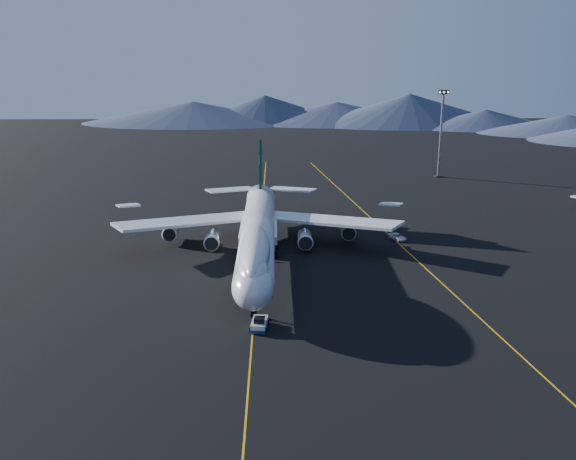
{
  "coord_description": "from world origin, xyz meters",
  "views": [
    {
      "loc": [
        3.57,
        -119.0,
        41.1
      ],
      "look_at": [
        5.9,
        1.61,
        6.0
      ],
      "focal_mm": 40.0,
      "sensor_mm": 36.0,
      "label": 1
    }
  ],
  "objects_px": {
    "floodlight_mast": "(441,134)",
    "service_van": "(397,237)",
    "pushback_tug": "(259,324)",
    "boeing_747": "(258,233)"
  },
  "relations": [
    {
      "from": "pushback_tug",
      "to": "service_van",
      "type": "relative_size",
      "value": 0.98
    },
    {
      "from": "pushback_tug",
      "to": "service_van",
      "type": "distance_m",
      "value": 53.32
    },
    {
      "from": "pushback_tug",
      "to": "floodlight_mast",
      "type": "relative_size",
      "value": 0.17
    },
    {
      "from": "pushback_tug",
      "to": "floodlight_mast",
      "type": "distance_m",
      "value": 126.42
    },
    {
      "from": "service_van",
      "to": "floodlight_mast",
      "type": "height_order",
      "value": "floodlight_mast"
    },
    {
      "from": "floodlight_mast",
      "to": "pushback_tug",
      "type": "bearing_deg",
      "value": -115.82
    },
    {
      "from": "boeing_747",
      "to": "floodlight_mast",
      "type": "xyz_separation_m",
      "value": [
        55.74,
        82.56,
        8.05
      ]
    },
    {
      "from": "boeing_747",
      "to": "pushback_tug",
      "type": "distance_m",
      "value": 31.06
    },
    {
      "from": "boeing_747",
      "to": "floodlight_mast",
      "type": "relative_size",
      "value": 2.65
    },
    {
      "from": "floodlight_mast",
      "to": "service_van",
      "type": "bearing_deg",
      "value": -110.62
    }
  ]
}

